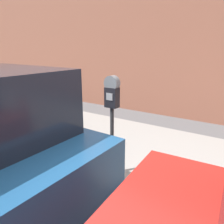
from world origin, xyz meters
TOP-DOWN VIEW (x-y plane):
  - sidewalk at (0.00, 2.20)m, footprint 24.00×2.80m
  - parking_meter at (-0.41, 1.16)m, footprint 0.21×0.13m

SIDE VIEW (x-z plane):
  - sidewalk at x=0.00m, z-range 0.00..0.11m
  - parking_meter at x=-0.41m, z-range 0.47..2.00m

